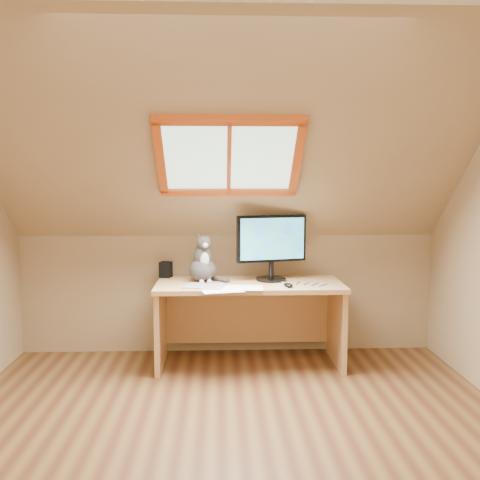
{
  "coord_description": "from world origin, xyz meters",
  "views": [
    {
      "loc": [
        -0.07,
        -2.75,
        1.45
      ],
      "look_at": [
        0.08,
        1.0,
        1.04
      ],
      "focal_mm": 40.0,
      "sensor_mm": 36.0,
      "label": 1
    }
  ],
  "objects": [
    {
      "name": "ground",
      "position": [
        0.0,
        0.0,
        0.0
      ],
      "size": [
        3.5,
        3.5,
        0.0
      ],
      "primitive_type": "plane",
      "color": "brown",
      "rests_on": "ground"
    },
    {
      "name": "room_shell",
      "position": [
        0.0,
        -0.09,
        1.43
      ],
      "size": [
        3.52,
        3.52,
        2.41
      ],
      "color": "tan",
      "rests_on": "ground"
    },
    {
      "name": "desk",
      "position": [
        0.16,
        1.44,
        0.45
      ],
      "size": [
        1.46,
        0.64,
        0.66
      ],
      "color": "tan",
      "rests_on": "ground"
    },
    {
      "name": "monitor",
      "position": [
        0.34,
        1.45,
        0.97
      ],
      "size": [
        0.56,
        0.24,
        0.52
      ],
      "color": "black",
      "rests_on": "desk"
    },
    {
      "name": "cat",
      "position": [
        -0.2,
        1.44,
        0.81
      ],
      "size": [
        0.28,
        0.31,
        0.4
      ],
      "color": "#46413E",
      "rests_on": "desk"
    },
    {
      "name": "desk_speaker",
      "position": [
        -0.51,
        1.63,
        0.73
      ],
      "size": [
        0.11,
        0.11,
        0.13
      ],
      "primitive_type": "cube",
      "rotation": [
        0.0,
        0.0,
        -0.27
      ],
      "color": "black",
      "rests_on": "desk"
    },
    {
      "name": "graphics_tablet",
      "position": [
        -0.18,
        1.2,
        0.67
      ],
      "size": [
        0.33,
        0.28,
        0.01
      ],
      "primitive_type": "cube",
      "rotation": [
        0.0,
        0.0,
        -0.27
      ],
      "color": "#B2B2B7",
      "rests_on": "desk"
    },
    {
      "name": "mouse",
      "position": [
        0.44,
        1.18,
        0.68
      ],
      "size": [
        0.09,
        0.11,
        0.03
      ],
      "primitive_type": "ellipsoid",
      "rotation": [
        0.0,
        0.0,
        0.42
      ],
      "color": "black",
      "rests_on": "desk"
    },
    {
      "name": "papers",
      "position": [
        0.01,
        1.12,
        0.67
      ],
      "size": [
        0.35,
        0.3,
        0.01
      ],
      "color": "white",
      "rests_on": "desk"
    },
    {
      "name": "cables",
      "position": [
        0.54,
        1.26,
        0.67
      ],
      "size": [
        0.51,
        0.26,
        0.01
      ],
      "color": "silver",
      "rests_on": "desk"
    }
  ]
}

